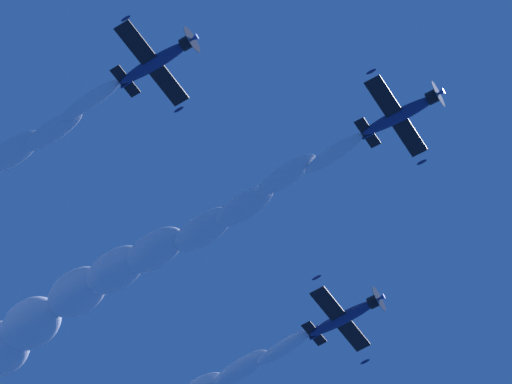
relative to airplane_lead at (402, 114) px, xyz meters
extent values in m
ellipsoid|color=navy|center=(0.21, 0.10, 0.03)|extent=(6.07, 3.85, 1.97)
cylinder|color=black|center=(-2.34, -1.08, -0.36)|extent=(1.37, 1.41, 1.31)
cone|color=#194CB2|center=(-2.88, -1.34, -0.44)|extent=(0.87, 0.79, 0.65)
cylinder|color=#3F3F47|center=(-2.76, -1.28, -0.42)|extent=(1.41, 2.29, 2.64)
cube|color=black|center=(0.38, 0.22, -0.10)|extent=(4.36, 7.44, 2.46)
ellipsoid|color=navy|center=(2.06, -3.06, -1.15)|extent=(0.89, 0.62, 0.38)
ellipsoid|color=navy|center=(-1.31, 3.51, 0.95)|extent=(0.89, 0.62, 0.38)
cube|color=black|center=(2.64, 1.22, 0.44)|extent=(1.90, 2.84, 0.97)
cube|color=navy|center=(2.70, 1.10, 0.89)|extent=(1.20, 0.76, 1.14)
ellipsoid|color=#1E232D|center=(-0.04, -0.14, 0.35)|extent=(1.64, 1.32, 0.93)
ellipsoid|color=navy|center=(16.39, -5.72, 0.38)|extent=(6.10, 3.82, 1.59)
cylinder|color=black|center=(13.83, -6.91, 0.19)|extent=(1.33, 1.45, 1.28)
cone|color=#194CB2|center=(13.28, -7.17, 0.15)|extent=(0.86, 0.80, 0.62)
cylinder|color=#3F3F47|center=(13.40, -7.11, 0.16)|extent=(1.30, 2.40, 2.70)
cube|color=black|center=(16.55, -5.60, 0.25)|extent=(4.34, 7.37, 2.60)
ellipsoid|color=navy|center=(18.16, -8.88, -0.92)|extent=(0.88, 0.62, 0.34)
ellipsoid|color=navy|center=(14.93, -2.32, 1.42)|extent=(0.88, 0.62, 0.34)
cube|color=black|center=(18.84, -4.60, 0.61)|extent=(1.89, 2.81, 1.00)
cube|color=navy|center=(18.93, -4.71, 1.06)|extent=(1.16, 0.80, 1.08)
ellipsoid|color=#1E232D|center=(16.16, -5.96, 0.73)|extent=(1.63, 1.33, 0.86)
ellipsoid|color=navy|center=(6.45, 17.40, 0.34)|extent=(6.09, 3.81, 1.69)
cylinder|color=black|center=(3.89, 16.21, 0.09)|extent=(1.34, 1.43, 1.27)
cone|color=#194CB2|center=(3.34, 15.96, 0.03)|extent=(0.86, 0.79, 0.62)
cylinder|color=#3F3F47|center=(3.47, 16.02, 0.04)|extent=(1.31, 2.33, 2.64)
cube|color=black|center=(6.61, 17.53, 0.21)|extent=(4.37, 7.44, 2.37)
ellipsoid|color=navy|center=(8.25, 14.22, -0.84)|extent=(0.88, 0.61, 0.35)
ellipsoid|color=navy|center=(4.97, 20.84, 1.25)|extent=(0.88, 0.61, 0.35)
cube|color=black|center=(8.90, 18.53, 0.62)|extent=(1.90, 2.83, 0.92)
cube|color=navy|center=(8.97, 18.42, 1.07)|extent=(1.16, 0.77, 1.10)
ellipsoid|color=#1E232D|center=(6.21, 17.18, 0.68)|extent=(1.63, 1.31, 0.87)
ellipsoid|color=white|center=(5.29, 2.40, 0.57)|extent=(5.39, 3.33, 1.68)
ellipsoid|color=white|center=(8.86, 4.45, 1.06)|extent=(5.61, 3.73, 2.10)
ellipsoid|color=white|center=(12.84, 5.73, 1.47)|extent=(5.82, 4.13, 2.51)
ellipsoid|color=white|center=(16.36, 7.35, 1.83)|extent=(6.03, 4.52, 2.93)
ellipsoid|color=white|center=(20.04, 9.63, 2.19)|extent=(6.25, 4.92, 3.34)
ellipsoid|color=white|center=(23.35, 11.33, 2.59)|extent=(6.46, 5.31, 3.76)
ellipsoid|color=white|center=(27.00, 12.91, 3.23)|extent=(6.67, 5.71, 4.17)
ellipsoid|color=white|center=(31.52, 14.73, 3.30)|extent=(6.89, 6.10, 4.59)
ellipsoid|color=white|center=(35.23, 15.78, 3.75)|extent=(7.10, 6.50, 5.00)
ellipsoid|color=white|center=(21.28, -3.30, 0.92)|extent=(5.39, 3.33, 1.68)
ellipsoid|color=white|center=(24.95, -1.46, 1.21)|extent=(5.61, 3.73, 2.10)
ellipsoid|color=white|center=(11.62, 19.99, 0.92)|extent=(5.39, 3.33, 1.68)
ellipsoid|color=white|center=(15.30, 21.21, 1.23)|extent=(5.61, 3.73, 2.10)
ellipsoid|color=white|center=(18.70, 23.01, 1.86)|extent=(5.82, 4.13, 2.51)
camera|label=1|loc=(-14.60, 21.91, -82.82)|focal=81.77mm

